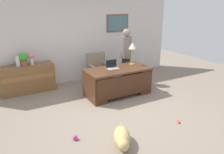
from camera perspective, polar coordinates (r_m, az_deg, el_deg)
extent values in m
plane|color=gray|center=(5.35, 1.70, -8.53)|extent=(12.00, 12.00, 0.00)
cube|color=silver|center=(7.20, -8.95, 9.72)|extent=(7.00, 0.12, 2.70)
cube|color=brown|center=(7.69, 1.48, 14.04)|extent=(0.84, 0.03, 0.59)
cube|color=slate|center=(7.67, 1.56, 14.03)|extent=(0.76, 0.01, 0.51)
cube|color=#4C2B19|center=(5.93, 1.54, 2.00)|extent=(1.77, 0.86, 0.05)
cube|color=#4C2B19|center=(5.75, -4.57, -2.65)|extent=(0.36, 0.80, 0.72)
cube|color=#4C2B19|center=(6.42, 6.95, -0.41)|extent=(0.36, 0.80, 0.72)
cube|color=#412415|center=(5.72, 3.56, -2.35)|extent=(1.67, 0.04, 0.57)
cube|color=brown|center=(6.69, -21.36, -0.40)|extent=(1.48, 0.48, 0.81)
cube|color=brown|center=(6.43, -21.13, -0.22)|extent=(1.38, 0.02, 0.14)
cube|color=gray|center=(6.76, -3.36, 0.80)|extent=(0.60, 0.58, 0.18)
cylinder|color=black|center=(6.84, -3.32, -1.03)|extent=(0.10, 0.10, 0.28)
cylinder|color=black|center=(6.88, -3.30, -1.93)|extent=(0.52, 0.52, 0.05)
cube|color=gray|center=(6.87, -4.29, 4.25)|extent=(0.60, 0.12, 0.55)
cube|color=gray|center=(6.60, -5.42, 2.12)|extent=(0.08, 0.50, 0.22)
cube|color=gray|center=(6.82, -1.42, 2.73)|extent=(0.08, 0.50, 0.22)
cylinder|color=#262323|center=(6.99, 3.66, 1.79)|extent=(0.26, 0.26, 0.83)
cylinder|color=slate|center=(6.81, 3.79, 7.86)|extent=(0.32, 0.32, 0.67)
sphere|color=gray|center=(6.74, 3.87, 11.64)|extent=(0.23, 0.23, 0.23)
ellipsoid|color=tan|center=(4.08, 2.65, -15.53)|extent=(0.54, 0.68, 0.30)
sphere|color=tan|center=(3.81, 3.08, -17.60)|extent=(0.20, 0.20, 0.20)
cylinder|color=tan|center=(4.33, 2.29, -13.04)|extent=(0.11, 0.15, 0.21)
cube|color=#B2B5BA|center=(5.92, 0.28, 2.30)|extent=(0.32, 0.22, 0.01)
cube|color=black|center=(5.98, -0.21, 3.58)|extent=(0.32, 0.01, 0.21)
cylinder|color=#9E8447|center=(6.36, 5.30, 3.42)|extent=(0.16, 0.16, 0.02)
cylinder|color=#9E8447|center=(6.31, 5.36, 5.47)|extent=(0.02, 0.02, 0.44)
cone|color=silver|center=(6.24, 5.45, 8.25)|extent=(0.22, 0.22, 0.18)
cylinder|color=silver|center=(6.58, -20.43, 3.94)|extent=(0.10, 0.10, 0.19)
sphere|color=#D97D80|center=(6.54, -20.59, 5.34)|extent=(0.17, 0.17, 0.17)
cylinder|color=silver|center=(6.53, -23.61, 3.78)|extent=(0.12, 0.12, 0.27)
cylinder|color=brown|center=(6.56, -22.25, 3.44)|extent=(0.18, 0.18, 0.14)
sphere|color=green|center=(6.52, -22.44, 4.88)|extent=(0.24, 0.24, 0.24)
sphere|color=#D8338C|center=(4.30, -9.73, -15.47)|extent=(0.10, 0.10, 0.10)
ellipsoid|color=#E53F33|center=(5.00, 17.12, -11.14)|extent=(0.13, 0.16, 0.05)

